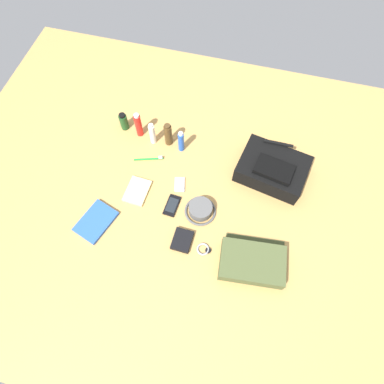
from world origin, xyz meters
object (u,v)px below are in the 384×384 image
object	(u,v)px
bucket_hat	(200,210)
notepad	(137,191)
toiletry_pouch	(252,262)
deodorant_spray	(181,142)
toothbrush	(150,159)
cell_phone	(172,206)
wristwatch	(204,249)
wallet	(182,240)
cologne_bottle	(168,135)
shampoo_bottle	(124,121)
toothpaste_tube	(152,134)
sunscreen_spray	(138,125)
backpack	(272,169)
paperback_novel	(96,222)
media_player	(180,185)

from	to	relation	value
bucket_hat	notepad	bearing A→B (deg)	175.60
toiletry_pouch	deodorant_spray	size ratio (longest dim) A/B	2.11
toothbrush	bucket_hat	bearing A→B (deg)	-34.47
deodorant_spray	cell_phone	size ratio (longest dim) A/B	1.25
wristwatch	wallet	bearing A→B (deg)	171.77
cologne_bottle	wristwatch	xyz separation A→B (m)	(0.34, -0.56, -0.07)
shampoo_bottle	toothpaste_tube	xyz separation A→B (m)	(0.19, -0.05, 0.02)
sunscreen_spray	notepad	size ratio (longest dim) A/B	1.11
cell_phone	wallet	bearing A→B (deg)	-58.99
toothpaste_tube	notepad	size ratio (longest dim) A/B	1.01
backpack	sunscreen_spray	world-z (taller)	sunscreen_spray
cell_phone	wristwatch	world-z (taller)	cell_phone
paperback_novel	toothbrush	xyz separation A→B (m)	(0.15, 0.42, -0.00)
wristwatch	wallet	size ratio (longest dim) A/B	0.65
media_player	bucket_hat	bearing A→B (deg)	-40.01
cologne_bottle	notepad	world-z (taller)	cologne_bottle
shampoo_bottle	toothbrush	bearing A→B (deg)	-39.64
shampoo_bottle	cell_phone	xyz separation A→B (m)	(0.40, -0.41, -0.05)
sunscreen_spray	media_player	size ratio (longest dim) A/B	1.76
media_player	toothbrush	size ratio (longest dim) A/B	0.60
bucket_hat	toiletry_pouch	bearing A→B (deg)	-33.92
toiletry_pouch	wallet	size ratio (longest dim) A/B	2.85
sunscreen_spray	backpack	bearing A→B (deg)	-5.94
deodorant_spray	cell_phone	bearing A→B (deg)	-82.64
sunscreen_spray	shampoo_bottle	bearing A→B (deg)	168.05
media_player	shampoo_bottle	bearing A→B (deg)	144.79
backpack	cell_phone	distance (m)	0.56
toothbrush	wallet	world-z (taller)	wallet
toothpaste_tube	deodorant_spray	bearing A→B (deg)	-3.30
deodorant_spray	wallet	bearing A→B (deg)	-74.28
wallet	wristwatch	bearing A→B (deg)	-6.29
cologne_bottle	wristwatch	world-z (taller)	cologne_bottle
wallet	deodorant_spray	bearing A→B (deg)	107.66
sunscreen_spray	notepad	bearing A→B (deg)	-74.07
backpack	media_player	size ratio (longest dim) A/B	4.09
wristwatch	wallet	xyz separation A→B (m)	(-0.11, 0.02, 0.01)
toothbrush	cologne_bottle	bearing A→B (deg)	63.32
backpack	media_player	xyz separation A→B (m)	(-0.45, -0.19, -0.05)
wallet	toothpaste_tube	bearing A→B (deg)	122.57
sunscreen_spray	paperback_novel	bearing A→B (deg)	-94.25
bucket_hat	wristwatch	world-z (taller)	bucket_hat
toiletry_pouch	shampoo_bottle	xyz separation A→B (m)	(-0.84, 0.60, 0.02)
sunscreen_spray	cell_phone	bearing A→B (deg)	-52.47
backpack	paperback_novel	size ratio (longest dim) A/B	1.67
deodorant_spray	notepad	size ratio (longest dim) A/B	0.99
shampoo_bottle	sunscreen_spray	xyz separation A→B (m)	(0.10, -0.02, 0.03)
cologne_bottle	media_player	bearing A→B (deg)	-62.25
toothpaste_tube	media_player	distance (m)	0.32
backpack	wristwatch	world-z (taller)	backpack
deodorant_spray	toiletry_pouch	bearing A→B (deg)	-47.90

